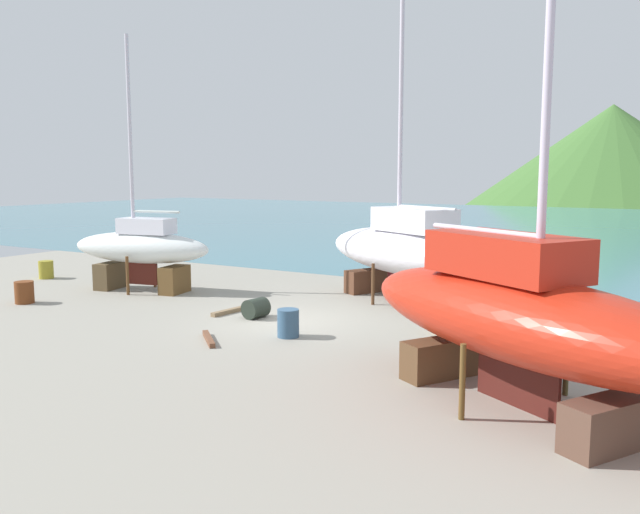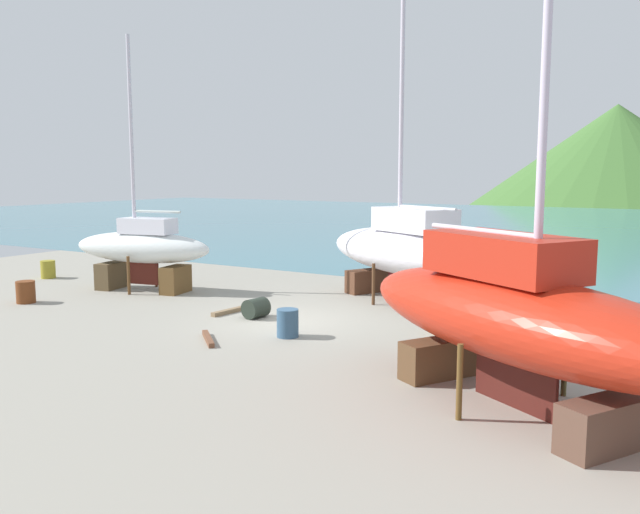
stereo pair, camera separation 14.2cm
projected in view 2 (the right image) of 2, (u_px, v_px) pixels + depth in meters
name	position (u px, v px, depth m)	size (l,w,h in m)	color
ground_plane	(241.00, 337.00, 19.00)	(45.51, 45.51, 0.00)	gray
sea_water	(552.00, 227.00, 57.68)	(148.51, 67.86, 0.01)	teal
headland_hill	(613.00, 200.00, 112.40)	(91.28, 91.28, 32.76)	#406B2F
sailboat_mid_port	(407.00, 250.00, 24.19)	(8.88, 6.42, 13.46)	#543220
sailboat_far_slipway	(516.00, 314.00, 13.14)	(9.23, 7.02, 13.72)	brown
sailboat_small_center	(142.00, 248.00, 26.27)	(6.37, 2.82, 10.16)	brown
worker	(444.00, 307.00, 19.30)	(0.48, 0.48, 1.58)	orange
barrel_rust_mid	(529.00, 323.00, 19.69)	(0.53, 0.53, 0.90)	#2B2E2F
barrel_tipped_center	(256.00, 308.00, 21.50)	(0.66, 0.66, 0.77)	#232C24
barrel_ochre	(26.00, 292.00, 23.96)	(0.68, 0.68, 0.82)	brown
barrel_rust_far	(288.00, 323.00, 19.00)	(0.64, 0.64, 0.83)	#335370
barrel_tipped_left	(48.00, 269.00, 29.56)	(0.64, 0.64, 0.81)	olive
timber_short_cross	(208.00, 339.00, 18.56)	(1.63, 0.16, 0.14)	brown
timber_long_aft	(230.00, 311.00, 22.28)	(1.63, 0.20, 0.14)	#7F6648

